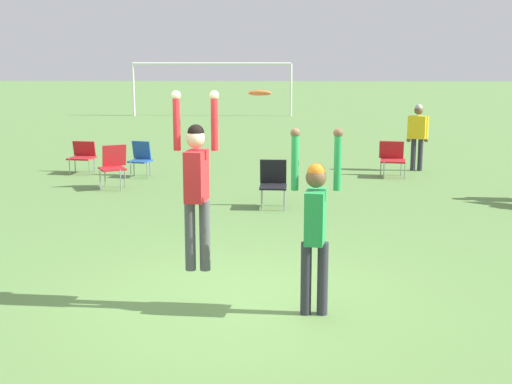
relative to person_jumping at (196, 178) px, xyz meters
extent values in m
plane|color=#608C47|center=(0.41, 0.18, -1.49)|extent=(120.00, 120.00, 0.00)
cylinder|color=#4C4C51|center=(-0.08, 0.00, -0.66)|extent=(0.12, 0.12, 0.80)
cylinder|color=#4C4C51|center=(0.08, 0.00, -0.66)|extent=(0.12, 0.12, 0.80)
cube|color=red|center=(0.00, 0.00, 0.02)|extent=(0.26, 0.39, 0.57)
sphere|color=beige|center=(0.00, 0.00, 0.44)|extent=(0.22, 0.22, 0.22)
sphere|color=black|center=(0.00, 0.00, 0.50)|extent=(0.18, 0.18, 0.18)
cylinder|color=red|center=(-0.21, 0.00, 0.61)|extent=(0.08, 0.08, 0.60)
sphere|color=beige|center=(-0.21, 0.00, 0.91)|extent=(0.10, 0.10, 0.10)
cylinder|color=red|center=(0.21, 0.00, 0.61)|extent=(0.08, 0.08, 0.60)
sphere|color=beige|center=(0.21, 0.00, 0.91)|extent=(0.10, 0.10, 0.10)
cylinder|color=#2D2D38|center=(1.22, -0.22, -1.08)|extent=(0.12, 0.12, 0.82)
cylinder|color=#2D2D38|center=(1.40, -0.22, -1.08)|extent=(0.12, 0.12, 0.82)
cube|color=green|center=(1.31, -0.22, -0.38)|extent=(0.26, 0.43, 0.58)
sphere|color=brown|center=(1.31, -0.22, 0.05)|extent=(0.22, 0.22, 0.22)
sphere|color=orange|center=(1.31, -0.22, 0.11)|extent=(0.19, 0.19, 0.19)
cylinder|color=green|center=(1.08, -0.22, 0.22)|extent=(0.08, 0.08, 0.62)
sphere|color=brown|center=(1.08, -0.22, 0.53)|extent=(0.10, 0.10, 0.10)
cylinder|color=green|center=(1.53, -0.22, 0.22)|extent=(0.08, 0.08, 0.62)
sphere|color=brown|center=(1.53, -0.22, 0.53)|extent=(0.10, 0.10, 0.10)
cylinder|color=#E04C23|center=(0.70, 0.08, 0.93)|extent=(0.25, 0.24, 0.07)
cylinder|color=gray|center=(-2.76, 6.72, -1.27)|extent=(0.02, 0.02, 0.45)
cylinder|color=gray|center=(-2.33, 6.72, -1.27)|extent=(0.02, 0.02, 0.45)
cylinder|color=gray|center=(-2.76, 7.15, -1.27)|extent=(0.02, 0.02, 0.45)
cylinder|color=gray|center=(-2.33, 7.15, -1.27)|extent=(0.02, 0.02, 0.45)
cube|color=#B21E23|center=(-2.55, 6.94, -1.06)|extent=(0.67, 0.67, 0.04)
cube|color=#B21E23|center=(-2.55, 7.17, -0.81)|extent=(0.50, 0.32, 0.46)
cylinder|color=gray|center=(-2.42, 8.21, -1.30)|extent=(0.02, 0.02, 0.39)
cylinder|color=gray|center=(-2.04, 8.21, -1.30)|extent=(0.02, 0.02, 0.39)
cylinder|color=gray|center=(-2.42, 8.59, -1.30)|extent=(0.02, 0.02, 0.39)
cylinder|color=gray|center=(-2.04, 8.59, -1.30)|extent=(0.02, 0.02, 0.39)
cube|color=#235193|center=(-2.23, 8.40, -1.12)|extent=(0.56, 0.56, 0.04)
cube|color=#235193|center=(-2.23, 8.60, -0.89)|extent=(0.46, 0.24, 0.43)
cylinder|color=gray|center=(3.35, 8.30, -1.30)|extent=(0.02, 0.02, 0.40)
cylinder|color=gray|center=(3.82, 8.30, -1.30)|extent=(0.02, 0.02, 0.40)
cylinder|color=gray|center=(3.35, 8.78, -1.30)|extent=(0.02, 0.02, 0.40)
cylinder|color=gray|center=(3.82, 8.78, -1.30)|extent=(0.02, 0.02, 0.40)
cube|color=#B21E23|center=(3.58, 8.54, -1.11)|extent=(0.64, 0.64, 0.04)
cube|color=#B21E23|center=(3.58, 8.80, -0.89)|extent=(0.57, 0.20, 0.41)
cylinder|color=gray|center=(0.63, 4.96, -1.28)|extent=(0.02, 0.02, 0.42)
cylinder|color=gray|center=(1.05, 4.96, -1.28)|extent=(0.02, 0.02, 0.42)
cylinder|color=gray|center=(0.63, 5.38, -1.28)|extent=(0.02, 0.02, 0.42)
cylinder|color=gray|center=(1.05, 5.38, -1.28)|extent=(0.02, 0.02, 0.42)
cube|color=black|center=(0.84, 5.17, -1.09)|extent=(0.51, 0.51, 0.04)
cube|color=black|center=(0.84, 5.39, -0.84)|extent=(0.50, 0.13, 0.46)
cylinder|color=gray|center=(-3.94, 8.60, -1.30)|extent=(0.02, 0.02, 0.39)
cylinder|color=gray|center=(-3.47, 8.60, -1.30)|extent=(0.02, 0.02, 0.39)
cylinder|color=gray|center=(-3.94, 9.07, -1.30)|extent=(0.02, 0.02, 0.39)
cylinder|color=gray|center=(-3.47, 9.07, -1.30)|extent=(0.02, 0.02, 0.39)
cube|color=#B21E23|center=(-3.71, 8.84, -1.12)|extent=(0.64, 0.64, 0.04)
cube|color=#B21E23|center=(-3.71, 9.10, -0.93)|extent=(0.56, 0.19, 0.36)
cylinder|color=#2D2D38|center=(4.22, 9.48, -1.11)|extent=(0.12, 0.12, 0.78)
cylinder|color=#2D2D38|center=(4.39, 9.48, -1.11)|extent=(0.12, 0.12, 0.78)
cube|color=yellow|center=(4.31, 9.48, -0.44)|extent=(0.42, 0.32, 0.55)
sphere|color=brown|center=(4.31, 9.48, -0.03)|extent=(0.21, 0.21, 0.21)
sphere|color=#B7B2AD|center=(4.31, 9.48, 0.03)|extent=(0.18, 0.18, 0.18)
cylinder|color=yellow|center=(4.10, 9.48, -0.46)|extent=(0.08, 0.08, 0.58)
sphere|color=brown|center=(4.10, 9.48, -0.75)|extent=(0.10, 0.10, 0.10)
cylinder|color=yellow|center=(4.52, 9.48, -0.46)|extent=(0.08, 0.08, 0.58)
sphere|color=brown|center=(4.52, 9.48, -0.75)|extent=(0.10, 0.10, 0.10)
cylinder|color=white|center=(-5.44, 24.02, -0.34)|extent=(0.10, 0.10, 2.30)
cylinder|color=white|center=(1.56, 24.02, -0.34)|extent=(0.10, 0.10, 2.30)
cylinder|color=white|center=(-1.94, 24.02, 0.81)|extent=(7.00, 0.10, 0.10)
camera|label=1|loc=(0.87, -7.73, 1.39)|focal=50.00mm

